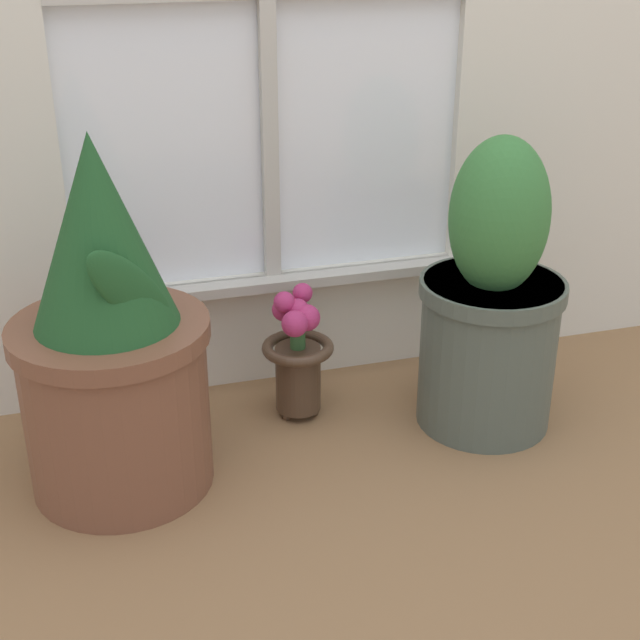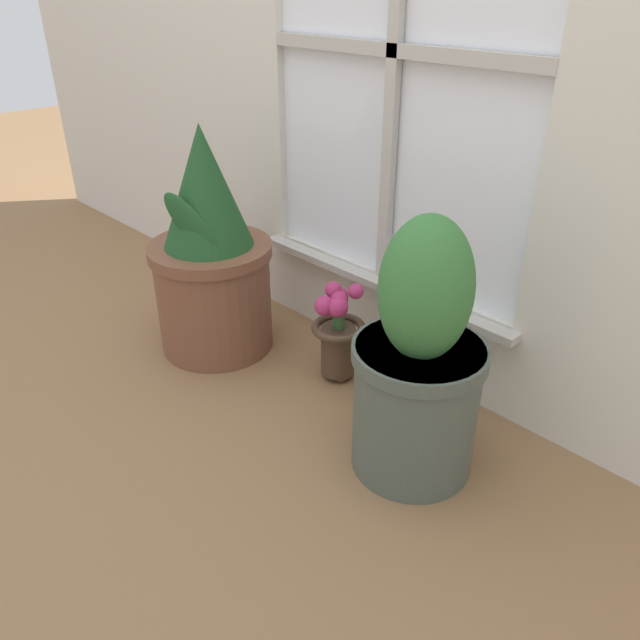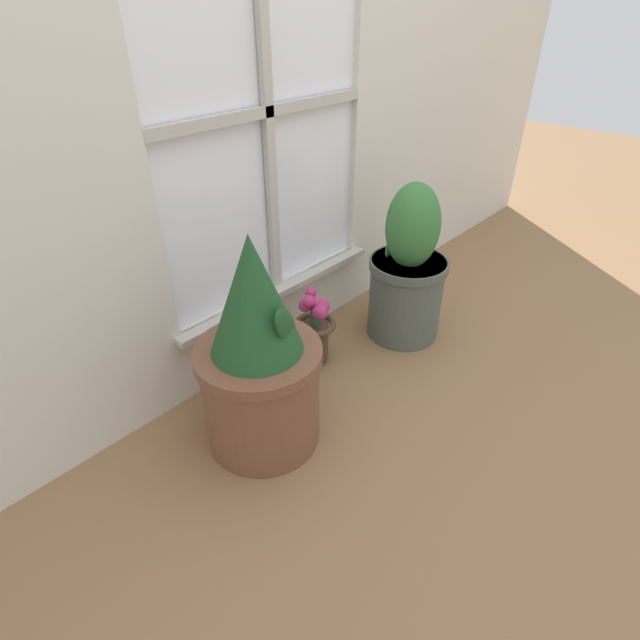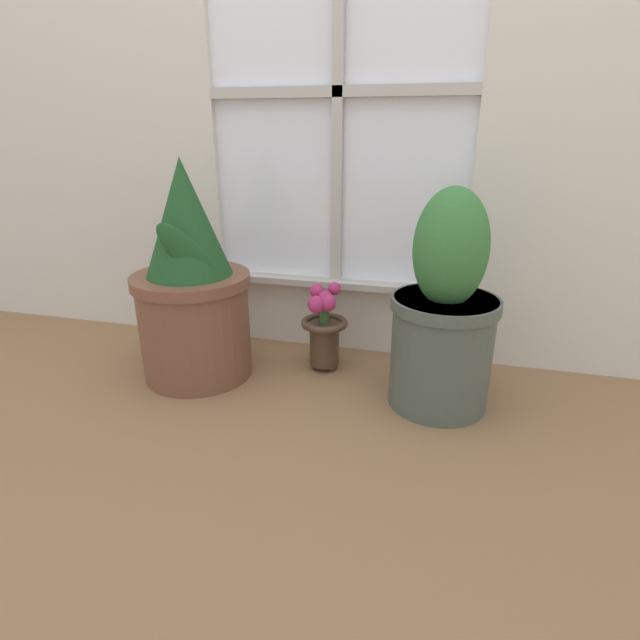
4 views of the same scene
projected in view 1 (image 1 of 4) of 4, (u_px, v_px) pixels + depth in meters
The scene contains 4 objects.
ground_plane at pixel (337, 493), 1.82m from camera, with size 10.00×10.00×0.00m, color olive.
potted_plant_left at pixel (110, 343), 1.72m from camera, with size 0.39×0.39×0.73m.
potted_plant_right at pixel (491, 308), 1.96m from camera, with size 0.32×0.32×0.67m.
flower_vase at pixel (297, 353), 2.03m from camera, with size 0.17×0.17×0.31m.
Camera 1 is at (-0.46, -1.43, 1.09)m, focal length 50.00 mm.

